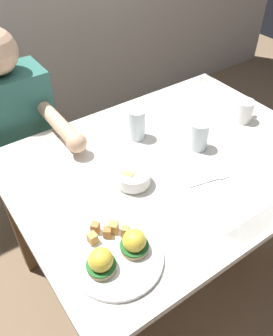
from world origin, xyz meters
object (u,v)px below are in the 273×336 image
(fork, at_px, (211,180))
(water_glass_far, at_px, (137,125))
(dining_table, at_px, (170,179))
(eggs_benedict_plate, at_px, (117,254))
(coffee_mug, at_px, (244,110))
(fruit_bowl, at_px, (133,178))
(diner_person, at_px, (20,137))
(water_glass_near, at_px, (198,137))

(fork, height_order, water_glass_far, water_glass_far)
(dining_table, distance_m, eggs_benedict_plate, 0.50)
(coffee_mug, xyz_separation_m, fork, (-0.38, -0.20, -0.05))
(fruit_bowl, relative_size, diner_person, 0.11)
(dining_table, relative_size, fork, 7.73)
(eggs_benedict_plate, relative_size, diner_person, 0.24)
(dining_table, relative_size, fruit_bowl, 10.00)
(fork, distance_m, diner_person, 0.89)
(water_glass_near, xyz_separation_m, diner_person, (-0.53, 0.60, -0.14))
(eggs_benedict_plate, height_order, water_glass_near, water_glass_near)
(dining_table, xyz_separation_m, diner_person, (-0.40, 0.60, 0.02))
(dining_table, bearing_deg, coffee_mug, 4.20)
(fruit_bowl, bearing_deg, diner_person, 107.62)
(dining_table, height_order, fruit_bowl, fruit_bowl)
(eggs_benedict_plate, xyz_separation_m, water_glass_near, (0.54, 0.26, 0.02))
(eggs_benedict_plate, xyz_separation_m, fork, (0.45, 0.08, -0.02))
(coffee_mug, height_order, water_glass_near, water_glass_near)
(eggs_benedict_plate, bearing_deg, coffee_mug, 18.83)
(coffee_mug, bearing_deg, water_glass_near, -174.26)
(dining_table, bearing_deg, diner_person, 123.42)
(fruit_bowl, distance_m, coffee_mug, 0.63)
(coffee_mug, bearing_deg, fork, -152.14)
(eggs_benedict_plate, distance_m, coffee_mug, 0.88)
(diner_person, bearing_deg, fruit_bowl, -72.38)
(fruit_bowl, relative_size, coffee_mug, 1.08)
(eggs_benedict_plate, distance_m, water_glass_near, 0.60)
(fork, xyz_separation_m, water_glass_near, (0.09, 0.17, 0.05))
(dining_table, relative_size, water_glass_far, 9.41)
(fruit_bowl, relative_size, water_glass_near, 1.04)
(water_glass_far, bearing_deg, coffee_mug, -19.91)
(dining_table, distance_m, fruit_bowl, 0.24)
(water_glass_far, xyz_separation_m, diner_person, (-0.37, 0.41, -0.15))
(coffee_mug, distance_m, diner_person, 1.01)
(dining_table, xyz_separation_m, water_glass_far, (-0.03, 0.19, 0.16))
(dining_table, bearing_deg, fruit_bowl, -172.52)
(coffee_mug, relative_size, water_glass_near, 0.97)
(water_glass_near, bearing_deg, water_glass_far, 129.26)
(dining_table, xyz_separation_m, coffee_mug, (0.42, 0.03, 0.16))
(dining_table, distance_m, coffee_mug, 0.45)
(fruit_bowl, height_order, diner_person, diner_person)
(coffee_mug, xyz_separation_m, water_glass_far, (-0.45, 0.16, 0.01))
(dining_table, height_order, eggs_benedict_plate, eggs_benedict_plate)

